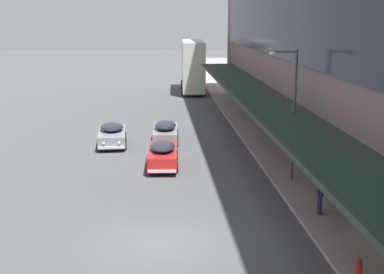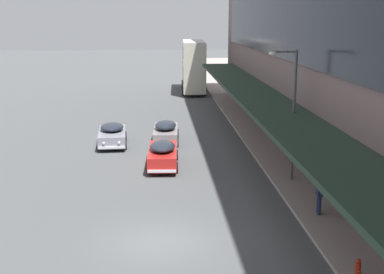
{
  "view_description": "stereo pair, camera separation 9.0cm",
  "coord_description": "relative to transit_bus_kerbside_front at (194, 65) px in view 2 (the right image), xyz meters",
  "views": [
    {
      "loc": [
        -0.1,
        -19.49,
        8.62
      ],
      "look_at": [
        2.12,
        12.15,
        1.4
      ],
      "focal_mm": 50.0,
      "sensor_mm": 36.0,
      "label": 1
    },
    {
      "loc": [
        -0.01,
        -19.5,
        8.62
      ],
      "look_at": [
        2.12,
        12.15,
        1.4
      ],
      "focal_mm": 50.0,
      "sensor_mm": 36.0,
      "label": 2
    }
  ],
  "objects": [
    {
      "name": "sedan_trailing_near",
      "position": [
        -3.69,
        -24.97,
        -2.38
      ],
      "size": [
        1.92,
        4.67,
        1.54
      ],
      "color": "gray",
      "rests_on": "ground"
    },
    {
      "name": "transit_bus_kerbside_front",
      "position": [
        0.0,
        0.0,
        0.0
      ],
      "size": [
        2.96,
        9.68,
        5.81
      ],
      "color": "beige",
      "rests_on": "ground"
    },
    {
      "name": "fire_hydrant",
      "position": [
        2.26,
        -45.44,
        -2.65
      ],
      "size": [
        0.2,
        0.4,
        0.7
      ],
      "color": "red",
      "rests_on": "sidewalk_kerb"
    },
    {
      "name": "sedan_far_back",
      "position": [
        -7.33,
        -25.55,
        -2.4
      ],
      "size": [
        2.1,
        4.55,
        1.48
      ],
      "color": "gray",
      "rests_on": "ground"
    },
    {
      "name": "pedestrian_at_kerb",
      "position": [
        2.71,
        -39.6,
        -1.96
      ],
      "size": [
        0.33,
        0.62,
        1.86
      ],
      "color": "#1C2644",
      "rests_on": "sidewalk_kerb"
    },
    {
      "name": "street_lamp",
      "position": [
        2.59,
        -34.55,
        0.97
      ],
      "size": [
        1.5,
        0.28,
        6.8
      ],
      "color": "#4C4C51",
      "rests_on": "sidewalk_kerb"
    },
    {
      "name": "sedan_second_near",
      "position": [
        -3.98,
        -31.08,
        -2.38
      ],
      "size": [
        1.9,
        4.74,
        1.52
      ],
      "color": "#B4201C",
      "rests_on": "ground"
    },
    {
      "name": "ground",
      "position": [
        -4.28,
        -41.73,
        -3.14
      ],
      "size": [
        240.0,
        240.0,
        0.0
      ],
      "primitive_type": "plane",
      "color": "#4A4C4E"
    }
  ]
}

